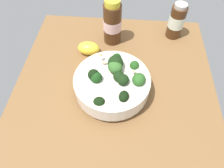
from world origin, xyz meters
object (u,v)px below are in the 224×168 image
object	(u,v)px
bowl_of_broccoli	(113,82)
bottle_short	(112,23)
bottle_tall	(176,21)
lemon_wedge	(89,48)

from	to	relation	value
bowl_of_broccoli	bottle_short	size ratio (longest dim) A/B	1.33
bottle_tall	bottle_short	world-z (taller)	bottle_short
bowl_of_broccoli	bottle_short	world-z (taller)	bottle_short
bowl_of_broccoli	bottle_short	xyz separation A→B (cm)	(-2.02, 23.82, 3.39)
lemon_wedge	bottle_tall	size ratio (longest dim) A/B	0.58
bowl_of_broccoli	bottle_tall	xyz separation A→B (cm)	(21.26, 28.61, 1.97)
lemon_wedge	bottle_short	size ratio (longest dim) A/B	0.46
bottle_tall	bottle_short	distance (cm)	23.81
bowl_of_broccoli	bottle_tall	distance (cm)	35.70
bowl_of_broccoli	bottle_tall	bearing A→B (deg)	53.39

